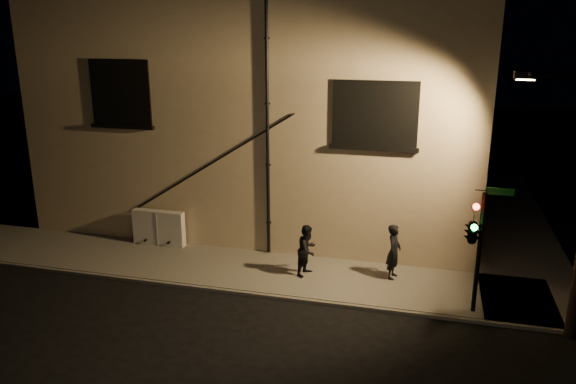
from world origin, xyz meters
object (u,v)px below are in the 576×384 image
(utility_cabinet, at_px, (159,228))
(traffic_signal, at_px, (473,230))
(pedestrian_b, at_px, (308,250))
(pedestrian_a, at_px, (394,252))

(utility_cabinet, height_order, traffic_signal, traffic_signal)
(utility_cabinet, relative_size, pedestrian_b, 1.17)
(traffic_signal, bearing_deg, utility_cabinet, 166.84)
(traffic_signal, bearing_deg, pedestrian_b, 164.64)
(pedestrian_a, relative_size, pedestrian_b, 1.07)
(pedestrian_a, relative_size, traffic_signal, 0.49)
(pedestrian_a, bearing_deg, pedestrian_b, 109.51)
(utility_cabinet, relative_size, pedestrian_a, 1.10)
(utility_cabinet, height_order, pedestrian_b, pedestrian_b)
(pedestrian_a, xyz_separation_m, traffic_signal, (2.08, -1.69, 1.49))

